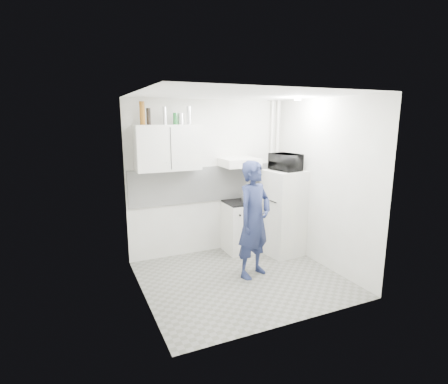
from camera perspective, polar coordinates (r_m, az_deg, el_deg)
name	(u,v)px	position (r m, az deg, el deg)	size (l,w,h in m)	color
floor	(242,279)	(5.26, 2.88, -13.93)	(2.80, 2.80, 0.00)	slate
ceiling	(244,95)	(4.74, 3.22, 15.61)	(2.80, 2.80, 0.00)	white
wall_back	(209,178)	(5.96, -2.46, 2.33)	(2.80, 2.80, 0.00)	beige
wall_left	(141,201)	(4.39, -13.44, -1.50)	(2.60, 2.60, 0.00)	beige
wall_right	(323,184)	(5.61, 15.88, 1.27)	(2.60, 2.60, 0.00)	beige
person	(254,220)	(5.09, 4.95, -4.52)	(0.62, 0.41, 1.71)	#1E274B
stove	(240,227)	(6.13, 2.68, -5.74)	(0.54, 0.54, 0.86)	white
fridge	(284,213)	(6.02, 9.74, -3.35)	(0.60, 0.60, 1.45)	silver
stove_top	(241,202)	(6.01, 2.72, -1.66)	(0.52, 0.52, 0.03)	black
saucepan	(247,198)	(6.00, 3.71, -1.04)	(0.19, 0.19, 0.10)	silver
microwave	(286,162)	(5.85, 10.04, 4.83)	(0.34, 0.50, 0.28)	black
bottle_a	(142,113)	(5.39, -13.20, 12.42)	(0.08, 0.08, 0.34)	brown
bottle_b	(149,116)	(5.40, -12.21, 11.96)	(0.06, 0.06, 0.24)	black
bottle_d	(165,116)	(5.46, -9.66, 12.18)	(0.06, 0.06, 0.27)	silver
canister_a	(175,119)	(5.51, -7.95, 11.78)	(0.07, 0.07, 0.18)	#144C1E
canister_b	(181,119)	(5.53, -7.07, 11.76)	(0.09, 0.09, 0.17)	silver
bottle_e	(189,115)	(5.57, -5.76, 12.33)	(0.07, 0.07, 0.28)	silver
upper_cabinet	(168,148)	(5.49, -9.17, 7.14)	(1.00, 0.35, 0.70)	silver
range_hood	(239,162)	(5.87, 2.52, 4.85)	(0.60, 0.50, 0.14)	white
backsplash	(209,184)	(5.96, -2.40, 1.36)	(2.74, 0.03, 0.60)	white
pipe_a	(276,174)	(6.48, 8.57, 2.99)	(0.05, 0.05, 2.60)	white
pipe_b	(271,174)	(6.41, 7.66, 2.92)	(0.04, 0.04, 2.60)	white
ceiling_spot_fixture	(298,99)	(5.44, 11.93, 14.60)	(0.10, 0.10, 0.02)	white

